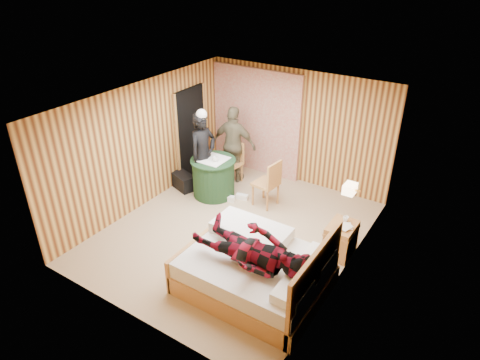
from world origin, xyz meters
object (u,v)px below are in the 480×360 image
Objects in this scene: nightstand at (341,239)px; man_on_bed at (252,243)px; bed at (257,270)px; chair_far at (233,159)px; chair_near at (269,181)px; wall_lamp at (350,189)px; round_table at (214,177)px; woman_standing at (203,154)px; man_at_table at (234,145)px; duffel_bag at (183,181)px.

man_on_bed is at bearing -113.02° from nightstand.
bed is 2.26× the size of chair_far.
wall_lamp is at bearing 75.62° from chair_near.
round_table is at bearing 136.08° from man_on_bed.
round_table is 0.94× the size of chair_near.
bed is 3.47× the size of nightstand.
wall_lamp is 0.15× the size of man_on_bed.
chair_near reaches higher than chair_far.
woman_standing is 1.01× the size of man_on_bed.
chair_near is at bearing 115.22° from bed.
nightstand is at bearing 62.97° from bed.
chair_near is at bearing 113.67° from man_on_bed.
round_table reaches higher than nightstand.
man_at_table is at bearing 90.00° from round_table.
chair_near is 1.36m from man_at_table.
duffel_bag is at bearing 148.60° from bed.
duffel_bag is (-3.77, 0.34, -1.13)m from wall_lamp.
woman_standing is 3.29m from man_on_bed.
chair_near is 1.69× the size of duffel_bag.
woman_standing is at bearing 139.18° from man_on_bed.
chair_far is at bearing 129.67° from bed.
nightstand is 0.34× the size of woman_standing.
woman_standing reaches higher than round_table.
chair_far is 1.30m from chair_near.
bed is at bearing -41.12° from round_table.
chair_far reaches higher than nightstand.
chair_near is at bearing -70.14° from woman_standing.
bed is at bearing -118.52° from wall_lamp.
man_at_table is 0.97× the size of man_on_bed.
chair_near is at bearing 29.65° from duffel_bag.
wall_lamp is 3.32m from man_at_table.
chair_near is at bearing 147.13° from man_at_table.
woman_standing reaches higher than duffel_bag.
man_at_table is (0.22, 0.82, -0.03)m from woman_standing.
woman_standing is 1.04× the size of man_at_table.
chair_far is 0.54× the size of man_at_table.
chair_far is at bearing 89.51° from round_table.
chair_far is 0.88m from woman_standing.
woman_standing is at bearing 66.72° from man_at_table.
bed is 2.43m from chair_near.
wall_lamp is at bearing 149.22° from man_at_table.
duffel_bag is 0.90m from woman_standing.
man_on_bed is at bearing -43.92° from round_table.
man_on_bed is (-0.73, -1.72, 0.70)m from nightstand.
duffel_bag is 0.34× the size of man_at_table.
nightstand reaches higher than duffel_bag.
bed is 3.17m from woman_standing.
round_table is 1.24m from chair_near.
woman_standing is at bearing -101.97° from chair_far.
bed is 3.57× the size of duffel_bag.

